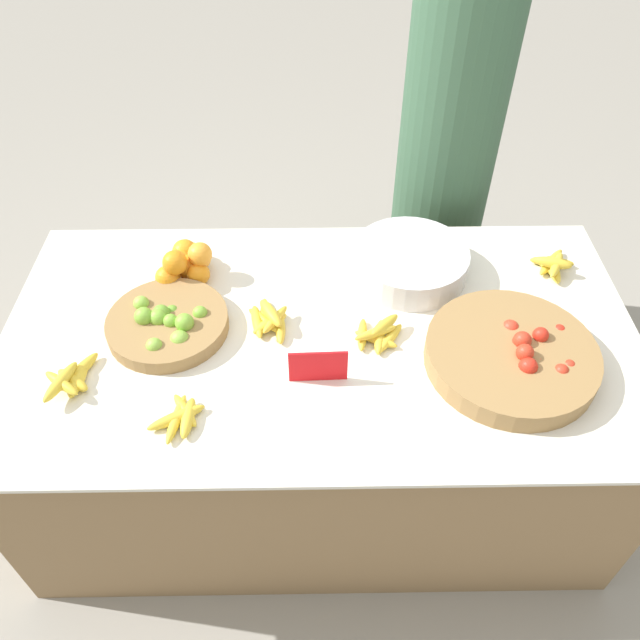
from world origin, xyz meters
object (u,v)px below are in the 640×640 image
price_sign (318,366)px  metal_bowl (410,262)px  tomato_basket (512,356)px  lime_bowl (168,323)px  vendor_person (445,166)px

price_sign → metal_bowl: bearing=54.2°
price_sign → tomato_basket: bearing=3.5°
lime_bowl → metal_bowl: 0.77m
tomato_basket → metal_bowl: bearing=121.4°
tomato_basket → vendor_person: vendor_person is taller
tomato_basket → vendor_person: bearing=93.0°
metal_bowl → vendor_person: (0.19, 0.53, 0.02)m
lime_bowl → metal_bowl: size_ratio=0.96×
lime_bowl → vendor_person: bearing=40.0°
lime_bowl → vendor_person: 1.20m
lime_bowl → tomato_basket: tomato_basket is taller
lime_bowl → price_sign: size_ratio=2.23×
price_sign → vendor_person: (0.49, 0.97, 0.02)m
price_sign → lime_bowl: bearing=154.2°
vendor_person → price_sign: bearing=-116.7°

